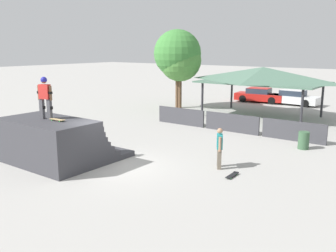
% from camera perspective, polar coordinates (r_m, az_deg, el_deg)
% --- Properties ---
extents(ground_plane, '(160.00, 160.00, 0.00)m').
position_cam_1_polar(ground_plane, '(15.65, -8.27, -6.24)').
color(ground_plane, '#A3A09B').
extents(quarter_pipe_ramp, '(4.27, 4.19, 1.90)m').
position_cam_1_polar(quarter_pipe_ramp, '(16.72, -16.85, -2.43)').
color(quarter_pipe_ramp, '#38383D').
rests_on(quarter_pipe_ramp, ground).
extents(skater_on_deck, '(0.76, 0.37, 1.76)m').
position_cam_1_polar(skater_on_deck, '(16.33, -18.26, 4.52)').
color(skater_on_deck, '#4C4C51').
rests_on(skater_on_deck, quarter_pipe_ramp).
extents(skateboard_on_deck, '(0.80, 0.22, 0.09)m').
position_cam_1_polar(skateboard_on_deck, '(15.89, -16.47, 0.95)').
color(skateboard_on_deck, green).
rests_on(skateboard_on_deck, quarter_pipe_ramp).
extents(bystander_walking, '(0.44, 0.62, 1.67)m').
position_cam_1_polar(bystander_walking, '(15.31, 7.86, -3.03)').
color(bystander_walking, '#6B6051').
rests_on(bystander_walking, ground).
extents(skateboard_on_ground, '(0.22, 0.82, 0.09)m').
position_cam_1_polar(skateboard_on_ground, '(14.63, 9.79, -7.36)').
color(skateboard_on_ground, green).
rests_on(skateboard_on_ground, ground).
extents(barrier_fence, '(10.59, 0.12, 1.05)m').
position_cam_1_polar(barrier_fence, '(22.08, 9.68, 0.46)').
color(barrier_fence, '#3D3D42').
rests_on(barrier_fence, ground).
extents(pavilion_shelter, '(8.28, 5.36, 3.50)m').
position_cam_1_polar(pavilion_shelter, '(27.17, 14.27, 7.53)').
color(pavilion_shelter, '#2D2D33').
rests_on(pavilion_shelter, ground).
extents(tree_beside_pavilion, '(3.36, 3.36, 5.52)m').
position_cam_1_polar(tree_beside_pavilion, '(30.12, 1.86, 9.97)').
color(tree_beside_pavilion, brown).
rests_on(tree_beside_pavilion, ground).
extents(tree_far_back, '(3.76, 3.76, 6.24)m').
position_cam_1_polar(tree_far_back, '(30.20, 1.44, 10.98)').
color(tree_far_back, brown).
rests_on(tree_far_back, ground).
extents(trash_bin, '(0.52, 0.52, 0.85)m').
position_cam_1_polar(trash_bin, '(19.27, 19.96, -2.07)').
color(trash_bin, '#385B3D').
rests_on(trash_bin, ground).
extents(parked_car_red, '(4.42, 2.15, 1.27)m').
position_cam_1_polar(parked_car_red, '(34.63, 13.78, 4.54)').
color(parked_car_red, red).
rests_on(parked_car_red, ground).
extents(parked_car_white, '(4.27, 1.89, 1.27)m').
position_cam_1_polar(parked_car_white, '(33.80, 18.59, 4.09)').
color(parked_car_white, silver).
rests_on(parked_car_white, ground).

